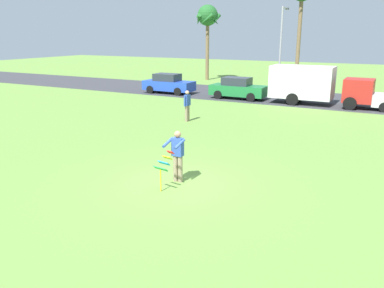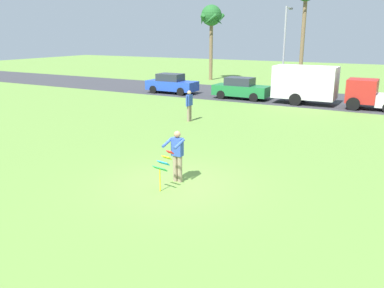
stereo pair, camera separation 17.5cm
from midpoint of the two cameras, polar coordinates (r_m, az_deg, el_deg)
name	(u,v)px [view 2 (the right image)]	position (r m, az deg, el deg)	size (l,w,h in m)	color
ground_plane	(177,183)	(13.12, -1.84, -5.68)	(120.00, 120.00, 0.00)	olive
road_strip	(311,99)	(31.31, 16.91, 6.21)	(120.00, 8.00, 0.01)	#38383D
person_kite_flyer	(177,154)	(12.96, -1.77, -1.49)	(0.53, 0.65, 1.73)	gray
kite_held	(163,165)	(12.35, -3.75, -2.97)	(0.53, 0.68, 1.22)	red
parked_car_blue	(172,84)	(32.95, -2.80, 8.64)	(4.21, 1.85, 1.60)	#2347B7
parked_car_green	(241,89)	(30.25, 7.23, 7.92)	(4.21, 1.86, 1.60)	#1E7238
parked_truck_red_cab	(317,84)	(28.63, 17.74, 8.16)	(6.71, 2.14, 2.62)	#B2231E
palm_tree_left_near	(211,18)	(42.68, 2.93, 17.61)	(2.58, 2.71, 7.61)	brown
streetlight_pole	(285,43)	(36.32, 13.36, 14.00)	(0.24, 1.65, 7.00)	#9E9EA3
person_walker_near	(189,105)	(22.16, -0.17, 5.67)	(0.25, 0.57, 1.73)	gray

